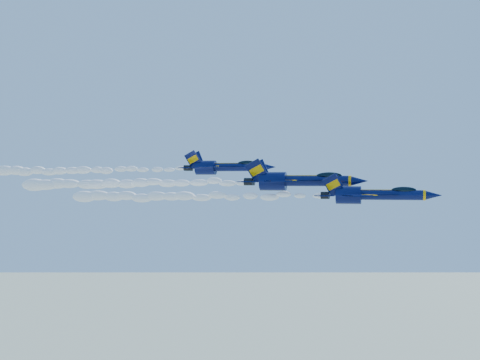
# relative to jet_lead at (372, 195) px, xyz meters

# --- Properties ---
(jet_lead) EXTENTS (15.14, 12.42, 5.63)m
(jet_lead) POSITION_rel_jet_lead_xyz_m (0.00, 0.00, 0.00)
(jet_lead) COLOR #080E3A
(smoke_trail_jet_lead) EXTENTS (36.21, 1.69, 1.52)m
(smoke_trail_jet_lead) POSITION_rel_jet_lead_xyz_m (-24.58, 0.00, -0.38)
(smoke_trail_jet_lead) COLOR white
(jet_second) EXTENTS (17.23, 14.13, 6.40)m
(jet_second) POSITION_rel_jet_lead_xyz_m (-10.43, 4.31, 1.82)
(jet_second) COLOR #080E3A
(smoke_trail_jet_second) EXTENTS (36.21, 1.92, 1.73)m
(smoke_trail_jet_second) POSITION_rel_jet_lead_xyz_m (-35.90, 4.31, 1.41)
(smoke_trail_jet_second) COLOR white
(jet_third) EXTENTS (15.37, 12.61, 5.71)m
(jet_third) POSITION_rel_jet_lead_xyz_m (-24.36, 15.61, 4.06)
(jet_third) COLOR #080E3A
(smoke_trail_jet_third) EXTENTS (36.21, 1.71, 1.54)m
(smoke_trail_jet_third) POSITION_rel_jet_lead_xyz_m (-49.03, 15.61, 3.67)
(smoke_trail_jet_third) COLOR white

